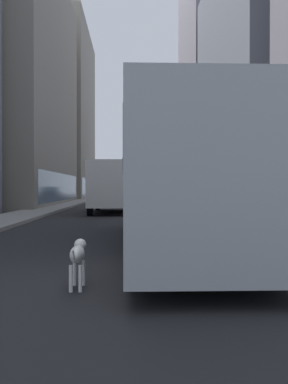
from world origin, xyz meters
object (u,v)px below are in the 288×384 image
(car_black_suv, at_px, (106,194))
(car_silver_sedan, at_px, (162,196))
(car_white_van, at_px, (117,196))
(transit_bus, at_px, (176,179))
(car_yellow_taxi, at_px, (141,194))
(dalmatian_dog, at_px, (78,255))
(car_red_coupe, at_px, (148,199))
(box_truck, at_px, (111,186))

(car_black_suv, bearing_deg, car_silver_sedan, -66.46)
(car_white_van, bearing_deg, car_black_suv, 97.69)
(transit_bus, relative_size, car_black_suv, 2.53)
(car_yellow_taxi, bearing_deg, dalmatian_dog, -92.89)
(car_red_coupe, relative_size, box_truck, 0.53)
(box_truck, bearing_deg, car_white_van, 90.00)
(transit_bus, distance_m, car_black_suv, 38.27)
(car_silver_sedan, bearing_deg, box_truck, -110.92)
(car_red_coupe, relative_size, car_black_suv, 0.88)
(dalmatian_dog, bearing_deg, transit_bus, 64.96)
(car_silver_sedan, relative_size, car_yellow_taxi, 1.00)
(transit_bus, relative_size, box_truck, 1.54)
(box_truck, relative_size, dalmatian_dog, 7.79)
(car_black_suv, bearing_deg, car_white_van, -82.31)
(car_silver_sedan, relative_size, box_truck, 0.53)
(box_truck, bearing_deg, car_silver_sedan, 69.08)
(car_silver_sedan, distance_m, car_black_suv, 14.02)
(car_yellow_taxi, bearing_deg, car_red_coupe, -90.00)
(transit_bus, xyz_separation_m, box_truck, (-2.40, 14.73, -0.11))
(car_white_van, relative_size, box_truck, 0.61)
(car_white_van, bearing_deg, dalmatian_dog, -89.26)
(car_black_suv, xyz_separation_m, box_truck, (1.60, -23.32, 0.84))
(transit_bus, bearing_deg, car_yellow_taxi, 90.00)
(car_red_coupe, bearing_deg, box_truck, -147.57)
(car_white_van, height_order, dalmatian_dog, car_white_van)
(car_silver_sedan, relative_size, car_black_suv, 0.88)
(car_red_coupe, bearing_deg, transit_bus, -90.00)
(transit_bus, bearing_deg, car_red_coupe, 90.00)
(car_red_coupe, distance_m, box_truck, 2.97)
(car_yellow_taxi, bearing_deg, car_silver_sedan, -81.16)
(dalmatian_dog, bearing_deg, car_silver_sedan, 83.03)
(car_black_suv, relative_size, dalmatian_dog, 4.73)
(car_silver_sedan, relative_size, car_red_coupe, 1.00)
(car_white_van, bearing_deg, car_silver_sedan, -14.14)
(car_yellow_taxi, relative_size, dalmatian_dog, 4.14)
(car_white_van, relative_size, car_red_coupe, 1.15)
(box_truck, xyz_separation_m, dalmatian_dog, (0.40, -19.02, -1.15))
(transit_bus, height_order, car_white_van, transit_bus)
(car_yellow_taxi, bearing_deg, car_white_van, -104.51)
(dalmatian_dog, bearing_deg, car_red_coupe, 84.43)
(car_red_coupe, height_order, car_yellow_taxi, same)
(box_truck, bearing_deg, car_yellow_taxi, 83.40)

